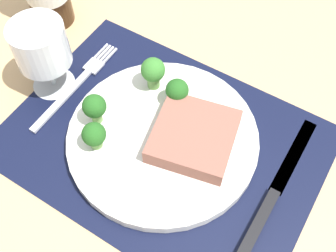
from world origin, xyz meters
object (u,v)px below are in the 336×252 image
object	(u,v)px
fork	(76,85)
wine_glass	(39,50)
steak	(194,136)
plate	(163,138)
knife	(273,195)

from	to	relation	value
fork	wine_glass	size ratio (longest dim) A/B	1.64
steak	plate	bearing A→B (deg)	-161.05
wine_glass	fork	bearing A→B (deg)	29.32
steak	fork	xyz separation A→B (cm)	(-20.51, 0.04, -2.65)
plate	knife	world-z (taller)	plate
wine_glass	steak	bearing A→B (deg)	4.31
fork	knife	distance (cm)	32.95
steak	fork	distance (cm)	20.68
knife	wine_glass	world-z (taller)	wine_glass
fork	knife	xyz separation A→B (cm)	(32.94, -0.89, 0.05)
fork	knife	world-z (taller)	knife
steak	wine_glass	distance (cm)	24.29
steak	wine_glass	xyz separation A→B (cm)	(-23.77, -1.79, 4.65)
steak	knife	world-z (taller)	steak
plate	fork	bearing A→B (deg)	175.07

